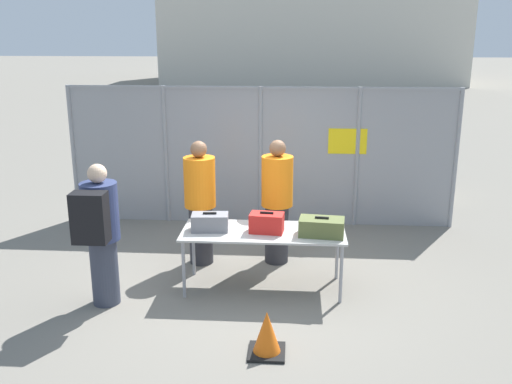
{
  "coord_description": "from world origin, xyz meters",
  "views": [
    {
      "loc": [
        0.54,
        -6.54,
        3.07
      ],
      "look_at": [
        0.06,
        0.47,
        1.05
      ],
      "focal_mm": 40.0,
      "sensor_mm": 36.0,
      "label": 1
    }
  ],
  "objects_px": {
    "suitcase_red": "(267,223)",
    "utility_trailer": "(366,170)",
    "traveler_hooded": "(100,230)",
    "traffic_cone": "(267,335)",
    "security_worker_far": "(200,201)",
    "suitcase_olive": "(322,227)",
    "security_worker_near": "(277,200)",
    "inspection_table": "(263,235)",
    "suitcase_grey": "(210,222)"
  },
  "relations": [
    {
      "from": "suitcase_red",
      "to": "traveler_hooded",
      "type": "xyz_separation_m",
      "value": [
        -1.83,
        -0.54,
        0.05
      ]
    },
    {
      "from": "suitcase_olive",
      "to": "security_worker_near",
      "type": "relative_size",
      "value": 0.32
    },
    {
      "from": "inspection_table",
      "to": "utility_trailer",
      "type": "height_order",
      "value": "inspection_table"
    },
    {
      "from": "traffic_cone",
      "to": "security_worker_far",
      "type": "bearing_deg",
      "value": 114.29
    },
    {
      "from": "traveler_hooded",
      "to": "utility_trailer",
      "type": "xyz_separation_m",
      "value": [
        3.55,
        5.11,
        -0.5
      ]
    },
    {
      "from": "suitcase_red",
      "to": "utility_trailer",
      "type": "height_order",
      "value": "suitcase_red"
    },
    {
      "from": "utility_trailer",
      "to": "traffic_cone",
      "type": "relative_size",
      "value": 7.28
    },
    {
      "from": "suitcase_grey",
      "to": "suitcase_red",
      "type": "height_order",
      "value": "suitcase_red"
    },
    {
      "from": "suitcase_olive",
      "to": "traffic_cone",
      "type": "bearing_deg",
      "value": -112.47
    },
    {
      "from": "security_worker_far",
      "to": "suitcase_olive",
      "type": "bearing_deg",
      "value": 133.89
    },
    {
      "from": "security_worker_far",
      "to": "traffic_cone",
      "type": "height_order",
      "value": "security_worker_far"
    },
    {
      "from": "suitcase_grey",
      "to": "utility_trailer",
      "type": "xyz_separation_m",
      "value": [
        2.4,
        4.55,
        -0.43
      ]
    },
    {
      "from": "inspection_table",
      "to": "traffic_cone",
      "type": "xyz_separation_m",
      "value": [
        0.12,
        -1.48,
        -0.48
      ]
    },
    {
      "from": "inspection_table",
      "to": "traveler_hooded",
      "type": "bearing_deg",
      "value": -162.03
    },
    {
      "from": "security_worker_near",
      "to": "utility_trailer",
      "type": "bearing_deg",
      "value": -130.05
    },
    {
      "from": "utility_trailer",
      "to": "suitcase_red",
      "type": "bearing_deg",
      "value": -110.62
    },
    {
      "from": "inspection_table",
      "to": "suitcase_red",
      "type": "xyz_separation_m",
      "value": [
        0.04,
        -0.04,
        0.17
      ]
    },
    {
      "from": "inspection_table",
      "to": "security_worker_near",
      "type": "distance_m",
      "value": 0.87
    },
    {
      "from": "suitcase_red",
      "to": "utility_trailer",
      "type": "xyz_separation_m",
      "value": [
        1.72,
        4.57,
        -0.45
      ]
    },
    {
      "from": "suitcase_olive",
      "to": "traveler_hooded",
      "type": "distance_m",
      "value": 2.53
    },
    {
      "from": "suitcase_grey",
      "to": "suitcase_red",
      "type": "bearing_deg",
      "value": -1.66
    },
    {
      "from": "suitcase_olive",
      "to": "utility_trailer",
      "type": "xyz_separation_m",
      "value": [
        1.07,
        4.64,
        -0.44
      ]
    },
    {
      "from": "inspection_table",
      "to": "suitcase_grey",
      "type": "distance_m",
      "value": 0.66
    },
    {
      "from": "suitcase_olive",
      "to": "suitcase_red",
      "type": "bearing_deg",
      "value": 173.97
    },
    {
      "from": "suitcase_red",
      "to": "security_worker_near",
      "type": "bearing_deg",
      "value": 83.92
    },
    {
      "from": "suitcase_red",
      "to": "utility_trailer",
      "type": "relative_size",
      "value": 0.13
    },
    {
      "from": "traveler_hooded",
      "to": "security_worker_far",
      "type": "xyz_separation_m",
      "value": [
        0.91,
        1.32,
        -0.04
      ]
    },
    {
      "from": "inspection_table",
      "to": "traveler_hooded",
      "type": "relative_size",
      "value": 1.18
    },
    {
      "from": "suitcase_olive",
      "to": "inspection_table",
      "type": "bearing_deg",
      "value": 171.31
    },
    {
      "from": "inspection_table",
      "to": "suitcase_grey",
      "type": "relative_size",
      "value": 4.31
    },
    {
      "from": "suitcase_grey",
      "to": "suitcase_olive",
      "type": "xyz_separation_m",
      "value": [
        1.33,
        -0.09,
        0.0
      ]
    },
    {
      "from": "traveler_hooded",
      "to": "utility_trailer",
      "type": "distance_m",
      "value": 6.25
    },
    {
      "from": "security_worker_far",
      "to": "utility_trailer",
      "type": "height_order",
      "value": "security_worker_far"
    },
    {
      "from": "traffic_cone",
      "to": "suitcase_red",
      "type": "bearing_deg",
      "value": 93.08
    },
    {
      "from": "suitcase_olive",
      "to": "utility_trailer",
      "type": "relative_size",
      "value": 0.17
    },
    {
      "from": "security_worker_near",
      "to": "traffic_cone",
      "type": "distance_m",
      "value": 2.41
    },
    {
      "from": "suitcase_red",
      "to": "suitcase_olive",
      "type": "xyz_separation_m",
      "value": [
        0.65,
        -0.07,
        -0.01
      ]
    },
    {
      "from": "security_worker_near",
      "to": "traffic_cone",
      "type": "xyz_separation_m",
      "value": [
        -0.02,
        -2.32,
        -0.66
      ]
    },
    {
      "from": "suitcase_red",
      "to": "security_worker_far",
      "type": "bearing_deg",
      "value": 139.97
    },
    {
      "from": "security_worker_near",
      "to": "security_worker_far",
      "type": "distance_m",
      "value": 1.02
    },
    {
      "from": "traveler_hooded",
      "to": "traffic_cone",
      "type": "height_order",
      "value": "traveler_hooded"
    },
    {
      "from": "inspection_table",
      "to": "traffic_cone",
      "type": "height_order",
      "value": "inspection_table"
    },
    {
      "from": "suitcase_grey",
      "to": "security_worker_near",
      "type": "relative_size",
      "value": 0.27
    },
    {
      "from": "suitcase_olive",
      "to": "traffic_cone",
      "type": "xyz_separation_m",
      "value": [
        -0.57,
        -1.37,
        -0.64
      ]
    },
    {
      "from": "suitcase_red",
      "to": "inspection_table",
      "type": "bearing_deg",
      "value": 137.88
    },
    {
      "from": "suitcase_grey",
      "to": "security_worker_far",
      "type": "bearing_deg",
      "value": 107.76
    },
    {
      "from": "suitcase_red",
      "to": "traveler_hooded",
      "type": "bearing_deg",
      "value": -163.45
    },
    {
      "from": "security_worker_near",
      "to": "traffic_cone",
      "type": "relative_size",
      "value": 3.73
    },
    {
      "from": "suitcase_red",
      "to": "traffic_cone",
      "type": "distance_m",
      "value": 1.58
    },
    {
      "from": "traffic_cone",
      "to": "traveler_hooded",
      "type": "bearing_deg",
      "value": 154.86
    }
  ]
}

